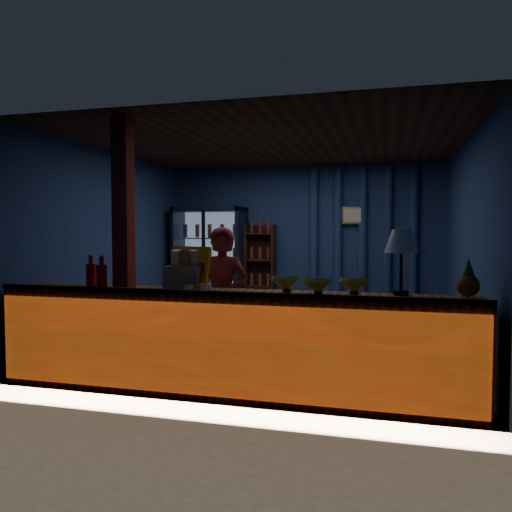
{
  "coord_description": "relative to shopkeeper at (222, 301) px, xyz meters",
  "views": [
    {
      "loc": [
        1.41,
        -6.2,
        1.51
      ],
      "look_at": [
        -0.19,
        -0.2,
        1.19
      ],
      "focal_mm": 35.0,
      "sensor_mm": 36.0,
      "label": 1
    }
  ],
  "objects": [
    {
      "name": "shopkeeper",
      "position": [
        0.0,
        0.0,
        0.0
      ],
      "size": [
        0.59,
        0.4,
        1.55
      ],
      "primitive_type": "imported",
      "rotation": [
        0.0,
        0.0,
        -0.06
      ],
      "color": "maroon",
      "rests_on": "ground"
    },
    {
      "name": "ground",
      "position": [
        0.24,
        1.35,
        -0.77
      ],
      "size": [
        4.6,
        4.6,
        0.0
      ],
      "primitive_type": "plane",
      "color": "#515154",
      "rests_on": "ground"
    },
    {
      "name": "pastry_tray",
      "position": [
        -0.09,
        -0.58,
        0.2
      ],
      "size": [
        0.42,
        0.42,
        0.07
      ],
      "color": "silver",
      "rests_on": "counter"
    },
    {
      "name": "table_lamp",
      "position": [
        1.76,
        -0.41,
        0.62
      ],
      "size": [
        0.29,
        0.29,
        0.57
      ],
      "color": "black",
      "rests_on": "counter"
    },
    {
      "name": "soda_bottles",
      "position": [
        -1.06,
        -0.64,
        0.31
      ],
      "size": [
        0.27,
        0.18,
        0.32
      ],
      "color": "red",
      "rests_on": "counter"
    },
    {
      "name": "bottle_shelf",
      "position": [
        -0.46,
        3.4,
        0.02
      ],
      "size": [
        0.5,
        0.28,
        1.6
      ],
      "color": "#3E2213",
      "rests_on": "ground"
    },
    {
      "name": "dirt_apron",
      "position": [
        0.24,
        -2.45,
        -0.77
      ],
      "size": [
        5.6,
        5.6,
        0.0
      ],
      "primitive_type": "plane",
      "color": "brown",
      "rests_on": "ground"
    },
    {
      "name": "framed_picture",
      "position": [
        1.09,
        3.44,
        0.98
      ],
      "size": [
        0.36,
        0.04,
        0.28
      ],
      "color": "gold",
      "rests_on": "room_walls"
    },
    {
      "name": "curtain_folds",
      "position": [
        1.24,
        3.49,
        0.53
      ],
      "size": [
        1.74,
        0.14,
        2.5
      ],
      "color": "navy",
      "rests_on": "room_walls"
    },
    {
      "name": "counter",
      "position": [
        0.24,
        -0.56,
        -0.3
      ],
      "size": [
        4.4,
        0.57,
        0.99
      ],
      "color": "brown",
      "rests_on": "ground"
    },
    {
      "name": "banana_bunches",
      "position": [
        1.08,
        -0.6,
        0.27
      ],
      "size": [
        0.85,
        0.32,
        0.19
      ],
      "color": "yellow",
      "rests_on": "counter"
    },
    {
      "name": "support_post",
      "position": [
        -0.81,
        -0.55,
        0.53
      ],
      "size": [
        0.16,
        0.16,
        2.6
      ],
      "primitive_type": "cube",
      "color": "#9B2D16",
      "rests_on": "ground"
    },
    {
      "name": "snack_box_centre",
      "position": [
        -0.21,
        -0.39,
        0.29
      ],
      "size": [
        0.35,
        0.32,
        0.31
      ],
      "color": "#966D48",
      "rests_on": "counter"
    },
    {
      "name": "pineapple",
      "position": [
        2.29,
        -0.45,
        0.31
      ],
      "size": [
        0.19,
        0.19,
        0.32
      ],
      "color": "brown",
      "rests_on": "counter"
    },
    {
      "name": "side_table",
      "position": [
        0.55,
        2.74,
        -0.55
      ],
      "size": [
        0.53,
        0.41,
        0.53
      ],
      "color": "#3E2213",
      "rests_on": "ground"
    },
    {
      "name": "room_walls",
      "position": [
        0.24,
        1.35,
        0.79
      ],
      "size": [
        4.6,
        4.6,
        4.6
      ],
      "color": "navy",
      "rests_on": "ground"
    },
    {
      "name": "green_chair",
      "position": [
        1.52,
        2.75,
        -0.51
      ],
      "size": [
        0.58,
        0.6,
        0.52
      ],
      "primitive_type": "imported",
      "rotation": [
        0.0,
        0.0,
        3.11
      ],
      "color": "#61C376",
      "rests_on": "ground"
    },
    {
      "name": "beverage_cooler",
      "position": [
        -1.31,
        3.26,
        0.16
      ],
      "size": [
        1.2,
        0.62,
        1.9
      ],
      "color": "black",
      "rests_on": "ground"
    },
    {
      "name": "snack_box_left",
      "position": [
        -0.21,
        -0.45,
        0.31
      ],
      "size": [
        0.35,
        0.29,
        0.37
      ],
      "color": "#966D48",
      "rests_on": "counter"
    },
    {
      "name": "yellow_sign",
      "position": [
        -0.2,
        -0.4,
        0.38
      ],
      "size": [
        0.5,
        0.29,
        0.4
      ],
      "color": "#FFB10D",
      "rests_on": "counter"
    }
  ]
}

